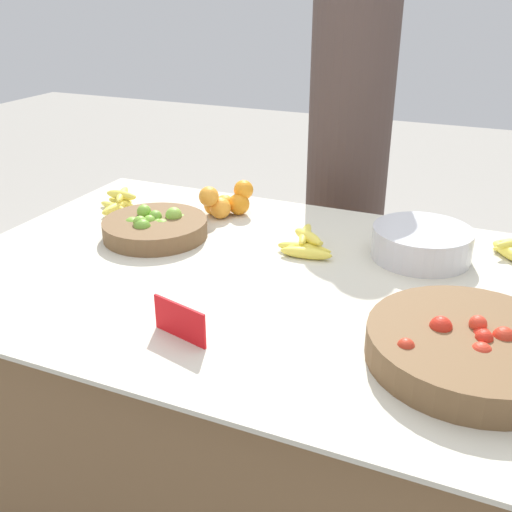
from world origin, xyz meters
name	(u,v)px	position (x,y,z in m)	size (l,w,h in m)	color
ground_plane	(256,489)	(0.00, 0.00, 0.00)	(12.00, 12.00, 0.00)	#A39E93
market_table	(256,391)	(0.00, 0.00, 0.40)	(1.71, 1.17, 0.80)	brown
lime_bowl	(155,227)	(-0.39, 0.11, 0.83)	(0.33, 0.33, 0.09)	brown
tomato_basket	(471,347)	(0.58, -0.21, 0.83)	(0.43, 0.43, 0.10)	brown
orange_pile	(226,202)	(-0.27, 0.37, 0.85)	(0.15, 0.18, 0.11)	orange
metal_bowl	(421,243)	(0.40, 0.28, 0.84)	(0.28, 0.28, 0.09)	silver
price_sign	(180,321)	(-0.02, -0.37, 0.84)	(0.15, 0.04, 0.09)	red
banana_bunch_front_left	(306,245)	(0.08, 0.18, 0.82)	(0.18, 0.19, 0.06)	#EFDB4C
banana_bunch_back_center	(119,201)	(-0.65, 0.28, 0.82)	(0.14, 0.22, 0.06)	#EFDB4C
vendor_person	(347,174)	(-0.01, 0.96, 0.81)	(0.33, 0.33, 1.75)	#473833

